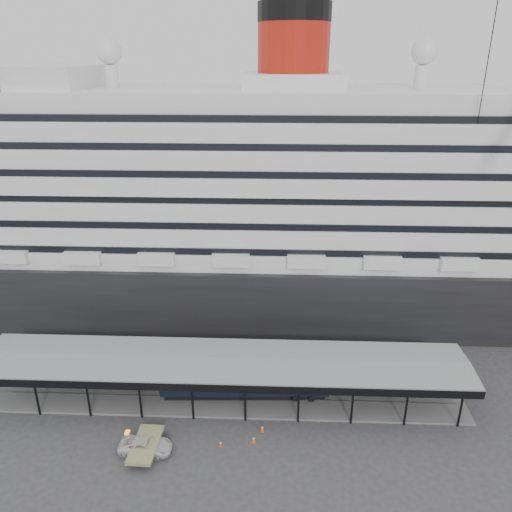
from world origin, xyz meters
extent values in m
plane|color=#333335|center=(0.00, 0.00, 0.00)|extent=(200.00, 200.00, 0.00)
cube|color=black|center=(0.00, 32.00, 5.00)|extent=(130.00, 30.00, 10.00)
cylinder|color=#AC190D|center=(8.00, 32.00, 37.40)|extent=(10.00, 10.00, 9.00)
cylinder|color=black|center=(8.00, 32.00, 42.65)|extent=(10.10, 10.10, 2.50)
sphere|color=silver|center=(-18.00, 32.00, 37.70)|extent=(3.60, 3.60, 3.60)
sphere|color=silver|center=(26.00, 32.00, 37.70)|extent=(3.60, 3.60, 3.60)
cube|color=slate|center=(0.00, 5.00, 0.12)|extent=(56.00, 8.00, 0.24)
cube|color=slate|center=(0.00, 4.28, 0.28)|extent=(54.00, 0.08, 0.10)
cube|color=slate|center=(0.00, 5.72, 0.28)|extent=(54.00, 0.08, 0.10)
cube|color=black|center=(0.00, 0.50, 4.45)|extent=(56.00, 0.18, 0.90)
cube|color=black|center=(0.00, 9.50, 4.45)|extent=(56.00, 0.18, 0.90)
cube|color=slate|center=(0.00, 5.00, 5.18)|extent=(56.00, 9.00, 0.24)
cylinder|color=black|center=(-29.22, 21.75, 23.60)|extent=(0.12, 0.12, 47.21)
cylinder|color=black|center=(30.26, 20.24, 23.60)|extent=(0.12, 0.12, 47.21)
imported|color=silver|center=(-6.90, -4.20, 0.74)|extent=(5.44, 2.68, 1.49)
cube|color=black|center=(2.54, 5.00, 0.55)|extent=(18.67, 2.92, 0.62)
cube|color=black|center=(2.54, 5.00, 1.35)|extent=(19.57, 3.31, 0.97)
cube|color=beige|center=(2.54, 5.00, 2.41)|extent=(19.57, 3.35, 1.15)
cube|color=black|center=(2.54, 5.00, 3.16)|extent=(19.57, 3.31, 0.35)
cube|color=#EB420D|center=(0.57, -3.13, 0.01)|extent=(0.44, 0.44, 0.03)
cone|color=#EB420D|center=(0.57, -3.13, 0.34)|extent=(0.37, 0.37, 0.65)
cylinder|color=white|center=(0.57, -3.13, 0.41)|extent=(0.21, 0.21, 0.13)
cube|color=#F9600D|center=(3.94, -2.41, 0.01)|extent=(0.48, 0.48, 0.03)
cone|color=#F9600D|center=(3.94, -2.41, 0.38)|extent=(0.41, 0.41, 0.72)
cylinder|color=white|center=(3.94, -2.41, 0.45)|extent=(0.23, 0.23, 0.14)
cube|color=#F64B0D|center=(4.79, -0.76, 0.02)|extent=(0.53, 0.53, 0.03)
cone|color=#F64B0D|center=(4.79, -0.76, 0.40)|extent=(0.45, 0.45, 0.76)
cylinder|color=white|center=(4.79, -0.76, 0.47)|extent=(0.24, 0.24, 0.15)
camera|label=1|loc=(5.86, -43.02, 37.73)|focal=35.00mm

